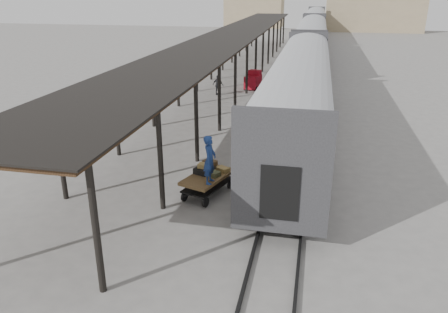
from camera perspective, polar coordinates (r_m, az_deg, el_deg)
ground at (r=18.37m, az=-1.89°, el=-4.31°), size 160.00×160.00×0.00m
train at (r=50.17m, az=11.31°, el=14.81°), size 3.45×76.01×4.01m
canopy at (r=40.96m, az=1.51°, el=15.69°), size 4.90×64.30×4.15m
rails at (r=50.71m, az=11.11°, el=11.88°), size 1.54×150.00×0.12m
building_far at (r=94.70m, az=18.91°, el=17.72°), size 18.00×10.00×8.00m
building_left at (r=99.21m, az=4.01°, el=18.27°), size 12.00×8.00×6.00m
baggage_cart at (r=17.64m, az=-2.13°, el=-3.11°), size 1.96×2.67×0.86m
suitcase_stack at (r=17.78m, az=-1.95°, el=-1.60°), size 1.44×1.14×0.42m
luggage_tug at (r=36.86m, az=3.83°, el=9.84°), size 1.34×1.87×1.51m
porter at (r=16.55m, az=-1.88°, el=-0.41°), size 0.48×0.71×1.91m
pedestrian at (r=34.61m, az=-0.78°, el=9.31°), size 1.00×0.64×1.59m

